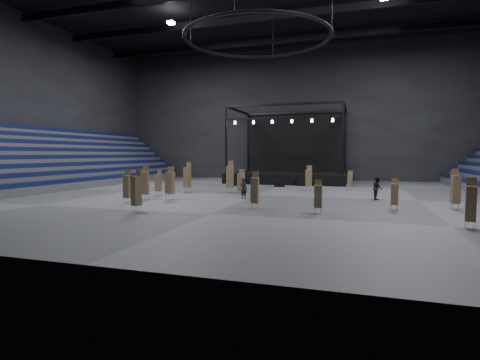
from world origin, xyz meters
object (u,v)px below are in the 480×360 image
(flight_case_right, at_px, (303,182))
(chair_stack_7, at_px, (309,177))
(stage, at_px, (290,170))
(chair_stack_0, at_px, (158,182))
(chair_stack_9, at_px, (350,180))
(chair_stack_12, at_px, (170,182))
(chair_stack_3, at_px, (187,177))
(flight_case_left, at_px, (236,182))
(flight_case_mid, at_px, (280,184))
(chair_stack_6, at_px, (456,189))
(man_center, at_px, (244,189))
(chair_stack_11, at_px, (255,190))
(chair_stack_1, at_px, (318,196))
(chair_stack_5, at_px, (127,186))
(chair_stack_10, at_px, (471,203))
(crew_member, at_px, (377,188))
(chair_stack_4, at_px, (395,194))
(chair_stack_14, at_px, (136,190))
(chair_stack_2, at_px, (145,182))
(chair_stack_13, at_px, (241,182))
(chair_stack_8, at_px, (230,176))

(flight_case_right, bearing_deg, chair_stack_7, -76.69)
(chair_stack_7, bearing_deg, stage, 115.40)
(chair_stack_0, relative_size, chair_stack_9, 1.13)
(chair_stack_9, distance_m, chair_stack_12, 17.53)
(chair_stack_0, distance_m, chair_stack_7, 14.01)
(chair_stack_3, distance_m, chair_stack_9, 15.47)
(flight_case_left, bearing_deg, flight_case_mid, -0.18)
(chair_stack_6, distance_m, man_center, 14.37)
(chair_stack_7, relative_size, chair_stack_12, 0.96)
(flight_case_mid, xyz_separation_m, chair_stack_11, (1.66, -16.22, 0.88))
(chair_stack_1, bearing_deg, chair_stack_5, 171.12)
(chair_stack_10, xyz_separation_m, chair_stack_11, (-11.22, 3.12, 0.00))
(flight_case_left, height_order, crew_member, crew_member)
(chair_stack_3, bearing_deg, chair_stack_1, -18.36)
(chair_stack_6, bearing_deg, chair_stack_12, 173.01)
(chair_stack_0, xyz_separation_m, chair_stack_10, (21.02, -8.23, 0.11))
(chair_stack_3, height_order, chair_stack_10, chair_stack_3)
(chair_stack_0, bearing_deg, chair_stack_7, 45.08)
(chair_stack_1, relative_size, chair_stack_4, 1.02)
(chair_stack_4, xyz_separation_m, chair_stack_6, (3.65, 1.40, 0.26))
(chair_stack_6, distance_m, chair_stack_14, 19.73)
(chair_stack_3, height_order, chair_stack_6, chair_stack_3)
(flight_case_mid, relative_size, chair_stack_2, 0.42)
(flight_case_mid, distance_m, chair_stack_3, 10.58)
(flight_case_left, xyz_separation_m, chair_stack_13, (3.45, -9.37, 0.79))
(chair_stack_1, xyz_separation_m, chair_stack_14, (-10.50, -2.51, 0.27))
(stage, height_order, chair_stack_11, stage)
(chair_stack_5, relative_size, chair_stack_10, 0.98)
(stage, xyz_separation_m, chair_stack_13, (-1.10, -17.16, -0.27))
(chair_stack_9, height_order, chair_stack_11, chair_stack_11)
(flight_case_mid, height_order, chair_stack_11, chair_stack_11)
(stage, relative_size, chair_stack_8, 4.87)
(chair_stack_0, height_order, chair_stack_7, chair_stack_7)
(chair_stack_11, distance_m, crew_member, 10.72)
(chair_stack_7, distance_m, man_center, 9.00)
(flight_case_mid, bearing_deg, chair_stack_2, -118.75)
(chair_stack_9, relative_size, chair_stack_14, 0.73)
(flight_case_left, xyz_separation_m, chair_stack_6, (18.55, -12.78, 0.91))
(flight_case_mid, relative_size, man_center, 0.66)
(flight_case_left, xyz_separation_m, chair_stack_0, (-3.30, -11.13, 0.72))
(chair_stack_12, height_order, chair_stack_14, chair_stack_14)
(chair_stack_8, bearing_deg, chair_stack_10, -32.30)
(flight_case_mid, xyz_separation_m, chair_stack_1, (5.69, -17.02, 0.71))
(chair_stack_8, relative_size, chair_stack_12, 1.14)
(flight_case_right, xyz_separation_m, chair_stack_11, (-0.58, -18.10, 0.79))
(chair_stack_5, distance_m, chair_stack_11, 9.55)
(chair_stack_14, relative_size, man_center, 1.62)
(chair_stack_2, xyz_separation_m, chair_stack_10, (20.54, -5.40, -0.08))
(chair_stack_14, bearing_deg, flight_case_left, 111.87)
(chair_stack_6, distance_m, chair_stack_8, 17.86)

